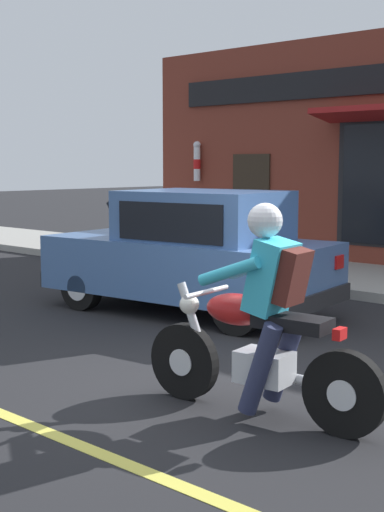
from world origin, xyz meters
TOP-DOWN VIEW (x-y plane):
  - ground_plane at (0.00, 0.00)m, footprint 80.00×80.00m
  - sidewalk_curb at (5.43, 3.00)m, footprint 2.60×22.00m
  - motorcycle_with_rider at (-0.52, -0.56)m, footprint 0.60×2.02m
  - car_hatchback at (2.00, 2.38)m, footprint 2.03×3.93m
  - traffic_cone at (5.05, 6.63)m, footprint 0.36×0.36m

SIDE VIEW (x-z plane):
  - ground_plane at x=0.00m, z-range 0.00..0.00m
  - sidewalk_curb at x=5.43m, z-range 0.00..0.14m
  - traffic_cone at x=5.05m, z-range 0.13..0.73m
  - motorcycle_with_rider at x=-0.52m, z-range -0.13..1.49m
  - car_hatchback at x=2.00m, z-range -0.02..1.55m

